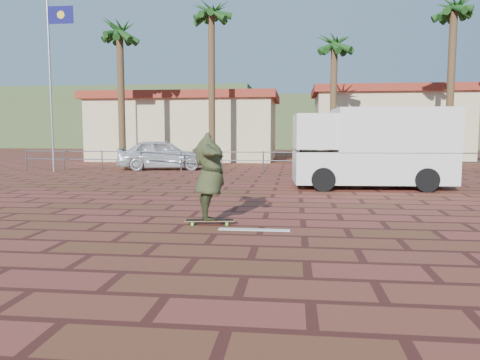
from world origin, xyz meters
name	(u,v)px	position (x,y,z in m)	size (l,w,h in m)	color
ground	(227,218)	(0.00, 0.00, 0.00)	(120.00, 120.00, 0.00)	maroon
paint_stripe	(254,230)	(0.70, -1.20, 0.00)	(1.40, 0.22, 0.01)	white
guardrail	(263,158)	(0.00, 12.00, 0.68)	(24.06, 0.06, 1.00)	#47494F
flagpole	(53,74)	(-9.87, 11.00, 4.64)	(1.30, 0.10, 8.00)	gray
palm_far_left	(120,35)	(-7.50, 13.50, 6.83)	(2.40, 2.40, 8.25)	brown
palm_left	(211,17)	(-3.00, 15.00, 7.95)	(2.40, 2.40, 9.45)	brown
palm_center	(334,47)	(3.50, 15.50, 6.36)	(2.40, 2.40, 7.75)	brown
palm_right	(454,13)	(9.00, 14.00, 7.58)	(2.40, 2.40, 9.05)	brown
building_west	(187,127)	(-6.00, 22.00, 2.28)	(12.60, 7.60, 4.50)	beige
building_east	(388,123)	(8.00, 24.00, 2.54)	(10.60, 6.60, 5.00)	beige
hill_front	(283,123)	(0.00, 50.00, 3.00)	(70.00, 18.00, 6.00)	#384C28
hill_back	(132,117)	(-22.00, 56.00, 4.00)	(35.00, 14.00, 8.00)	#384C28
longboard	(210,221)	(-0.25, -0.79, 0.08)	(1.04, 0.35, 0.10)	olive
skateboarder	(209,177)	(-0.25, -0.79, 1.00)	(2.21, 0.60, 1.80)	#31381E
campervan	(373,146)	(4.10, 6.13, 1.42)	(5.33, 2.55, 2.69)	silver
car_silver	(163,154)	(-5.20, 13.00, 0.77)	(1.82, 4.52, 1.54)	#B7B9BF
car_white	(374,153)	(5.53, 14.47, 0.82)	(1.74, 4.98, 1.64)	silver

